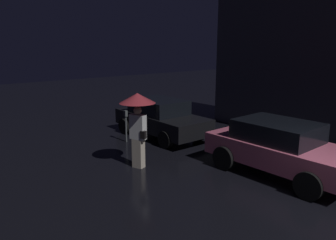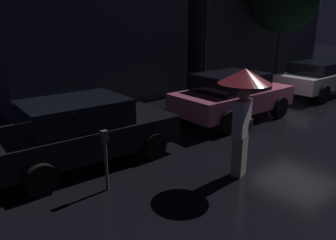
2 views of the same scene
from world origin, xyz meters
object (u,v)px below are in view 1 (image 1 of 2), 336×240
at_px(parked_car_pink, 280,147).
at_px(parking_meter, 126,122).
at_px(parked_car_black, 161,117).
at_px(pedestrian_with_umbrella, 138,111).

distance_m(parked_car_pink, parking_meter, 5.59).
distance_m(parked_car_black, parked_car_pink, 5.16).
height_order(pedestrian_with_umbrella, parking_meter, pedestrian_with_umbrella).
bearing_deg(parking_meter, parked_car_black, 81.40).
relative_size(parked_car_black, parking_meter, 3.53).
xyz_separation_m(parked_car_black, parking_meter, (-0.22, -1.47, -0.01)).
bearing_deg(parking_meter, pedestrian_with_umbrella, -25.84).
relative_size(parked_car_black, parked_car_pink, 1.03).
height_order(parked_car_black, parking_meter, parked_car_black).
bearing_deg(pedestrian_with_umbrella, parking_meter, 136.71).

